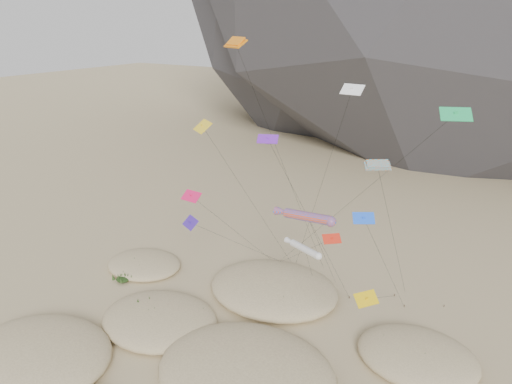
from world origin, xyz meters
TOP-DOWN VIEW (x-y plane):
  - dunes at (-1.77, 3.30)m, footprint 49.65×39.99m
  - dune_grass at (-0.61, 3.86)m, footprint 41.05×29.50m
  - kite_stakes at (3.03, 23.53)m, footprint 21.98×4.08m
  - rainbow_tube_kite at (3.14, 12.09)m, footprint 7.28×12.57m
  - white_tube_kite at (3.11, 11.93)m, footprint 6.08×12.19m
  - orange_parafoil at (-4.12, 11.04)m, footprint 4.93×16.62m
  - multi_parafoil at (9.75, 13.01)m, footprint 2.51×14.11m
  - delta_kites at (2.28, 11.02)m, footprint 27.41×18.30m

SIDE VIEW (x-z plane):
  - kite_stakes at x=3.03m, z-range 0.00..0.30m
  - dunes at x=-1.77m, z-range -1.24..2.61m
  - dune_grass at x=-0.61m, z-range 0.11..1.57m
  - white_tube_kite at x=3.11m, z-range 4.59..14.96m
  - rainbow_tube_kite at x=3.14m, z-range 6.21..20.27m
  - delta_kites at x=2.28m, z-range 4.34..30.07m
  - multi_parafoil at x=9.75m, z-range 9.23..29.07m
  - orange_parafoil at x=-4.12m, z-range 14.23..44.48m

